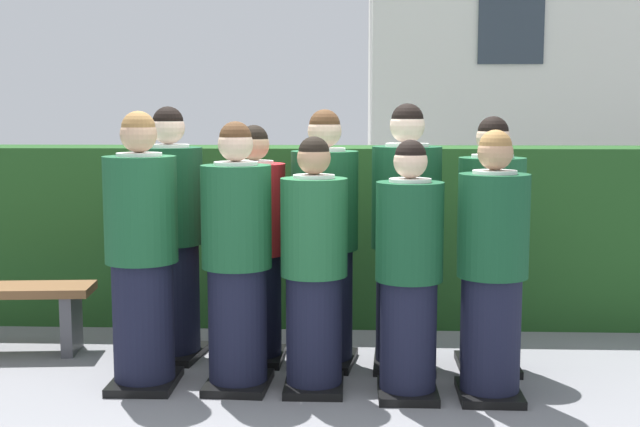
% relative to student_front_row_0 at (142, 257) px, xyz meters
% --- Properties ---
extents(ground_plane, '(60.00, 60.00, 0.00)m').
position_rel_student_front_row_0_xyz_m(ground_plane, '(1.07, -0.06, -0.80)').
color(ground_plane, slate).
extents(student_front_row_0, '(0.44, 0.48, 1.69)m').
position_rel_student_front_row_0_xyz_m(student_front_row_0, '(0.00, 0.00, 0.00)').
color(student_front_row_0, black).
rests_on(student_front_row_0, ground).
extents(student_front_row_1, '(0.42, 0.49, 1.63)m').
position_rel_student_front_row_0_xyz_m(student_front_row_1, '(0.58, -0.00, -0.03)').
color(student_front_row_1, black).
rests_on(student_front_row_1, ground).
extents(student_front_row_2, '(0.40, 0.44, 1.54)m').
position_rel_student_front_row_0_xyz_m(student_front_row_2, '(1.05, -0.03, -0.07)').
color(student_front_row_2, black).
rests_on(student_front_row_2, ground).
extents(student_front_row_3, '(0.40, 0.44, 1.52)m').
position_rel_student_front_row_0_xyz_m(student_front_row_3, '(1.61, -0.11, -0.08)').
color(student_front_row_3, black).
rests_on(student_front_row_3, ground).
extents(student_front_row_4, '(0.41, 0.46, 1.58)m').
position_rel_student_front_row_0_xyz_m(student_front_row_4, '(2.09, -0.12, -0.05)').
color(student_front_row_4, black).
rests_on(student_front_row_4, ground).
extents(student_rear_row_0, '(0.46, 0.57, 1.72)m').
position_rel_student_front_row_0_xyz_m(student_rear_row_0, '(0.04, 0.62, 0.02)').
color(student_rear_row_0, black).
rests_on(student_rear_row_0, ground).
extents(student_in_red_blazer, '(0.42, 0.46, 1.60)m').
position_rel_student_front_row_0_xyz_m(student_in_red_blazer, '(0.62, 0.56, -0.05)').
color(student_in_red_blazer, black).
rests_on(student_in_red_blazer, ground).
extents(student_rear_row_2, '(0.45, 0.53, 1.70)m').
position_rel_student_front_row_0_xyz_m(student_rear_row_2, '(1.09, 0.50, 0.01)').
color(student_rear_row_2, black).
rests_on(student_rear_row_2, ground).
extents(student_rear_row_3, '(0.45, 0.52, 1.74)m').
position_rel_student_front_row_0_xyz_m(student_rear_row_3, '(1.63, 0.46, 0.02)').
color(student_rear_row_3, black).
rests_on(student_rear_row_3, ground).
extents(student_rear_row_4, '(0.43, 0.52, 1.65)m').
position_rel_student_front_row_0_xyz_m(student_rear_row_4, '(2.17, 0.44, -0.02)').
color(student_rear_row_4, black).
rests_on(student_rear_row_4, ground).
extents(hedge, '(9.20, 0.70, 1.40)m').
position_rel_student_front_row_0_xyz_m(hedge, '(1.07, 1.72, -0.10)').
color(hedge, '#214C1E').
rests_on(hedge, ground).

